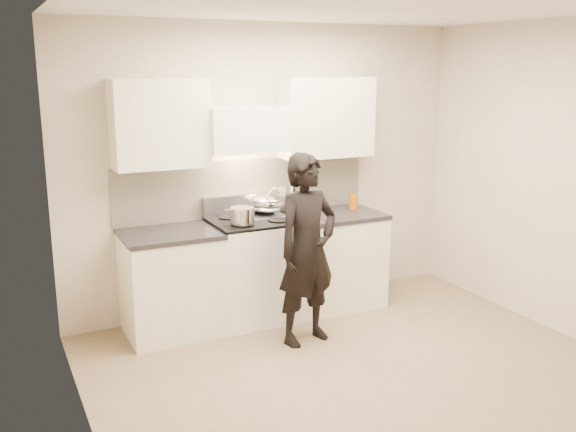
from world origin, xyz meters
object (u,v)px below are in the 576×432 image
Objects in this scene: stove at (254,269)px; counter_right at (332,259)px; wok at (267,203)px; utensil_crock at (293,203)px; person at (307,250)px.

stove is 1.04× the size of counter_right.
wok is at bearing 35.90° from stove.
stove is at bearing -180.00° from counter_right.
stove is 0.83m from counter_right.
utensil_crock reaches higher than counter_right.
person is (0.00, -0.81, -0.25)m from wok.
person reaches higher than utensil_crock.
utensil_crock is at bearing 59.18° from person.
stove is 0.77m from person.
person reaches higher than stove.
stove is 0.59× the size of person.
utensil_crock is (0.48, 0.17, 0.55)m from stove.
person is (-0.28, -0.83, -0.21)m from utensil_crock.
stove is at bearing -160.62° from utensil_crock.
wok is 0.28× the size of person.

